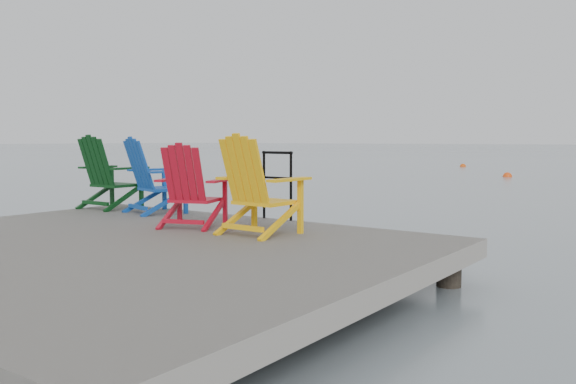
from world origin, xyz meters
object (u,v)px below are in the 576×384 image
Objects in this scene: chair_blue at (153,176)px; buoy_a at (507,177)px; handrail at (277,178)px; buoy_b at (463,167)px; chair_red at (191,186)px; chair_green at (108,173)px; chair_yellow at (257,186)px.

chair_blue reaches higher than buoy_a.
handrail is 19.69m from buoy_a.
handrail is 2.54× the size of buoy_b.
handrail is at bearing 51.53° from chair_red.
chair_red is at bearing -84.06° from buoy_a.
chair_blue is 1.61m from chair_red.
chair_green reaches higher than chair_red.
chair_blue is 28.62m from buoy_b.
chair_green reaches higher than buoy_a.
buoy_b is (-4.78, 8.10, 0.00)m from buoy_a.
chair_green is 3.49m from chair_yellow.
chair_green reaches higher than chair_blue.
chair_yellow is at bearing -63.40° from handrail.
chair_yellow is 2.86× the size of buoy_a.
buoy_a is (-3.14, 20.66, -1.04)m from chair_yellow.
chair_blue is at bearing -165.42° from handrail.
chair_green is 1.03× the size of chair_blue.
chair_yellow is at bearing -12.54° from chair_green.
chair_red is at bearing -17.37° from chair_green.
chair_green is at bearing 170.59° from chair_yellow.
chair_blue is (0.99, 0.01, -0.01)m from chair_green.
chair_yellow is (0.58, -1.16, 0.00)m from handrail.
buoy_b is (-4.49, 28.09, -1.05)m from chair_green.
chair_green is 20.02m from buoy_a.
chair_yellow is at bearing 0.83° from chair_blue.
buoy_b is at bearing 120.57° from buoy_a.
buoy_b is (-7.34, 27.59, -1.04)m from handrail.
chair_blue is at bearing 134.59° from chair_red.
chair_yellow is at bearing -18.11° from chair_red.
chair_blue is at bearing 166.09° from chair_yellow.
chair_yellow is at bearing -74.60° from buoy_b.
buoy_b is (-5.48, 28.08, -1.03)m from chair_blue.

